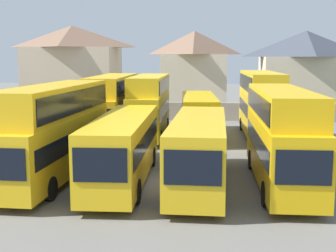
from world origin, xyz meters
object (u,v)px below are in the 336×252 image
at_px(bus_1, 55,126).
at_px(bus_8, 261,101).
at_px(bus_4, 281,132).
at_px(house_terrace_right, 305,71).
at_px(bus_2, 124,145).
at_px(bus_3, 199,147).
at_px(bus_6, 150,103).
at_px(bus_7, 199,113).
at_px(house_terrace_centre, 194,71).
at_px(house_terrace_left, 73,67).
at_px(bus_5, 113,102).

relative_size(bus_1, bus_8, 1.00).
bearing_deg(bus_4, house_terrace_right, 166.69).
height_order(bus_2, bus_3, bus_3).
xyz_separation_m(bus_6, bus_7, (3.91, 0.27, -0.85)).
height_order(bus_7, house_terrace_centre, house_terrace_centre).
height_order(bus_8, house_terrace_centre, house_terrace_centre).
bearing_deg(bus_7, bus_3, -2.14).
distance_m(bus_1, bus_6, 13.56).
relative_size(bus_6, house_terrace_left, 0.97).
distance_m(bus_1, house_terrace_left, 32.25).
xyz_separation_m(bus_5, bus_7, (6.94, 0.15, -0.85)).
xyz_separation_m(bus_4, house_terrace_right, (7.06, 30.80, 2.04)).
distance_m(bus_7, house_terrace_left, 23.71).
distance_m(bus_4, bus_7, 14.44).
bearing_deg(bus_8, bus_1, -42.11).
relative_size(bus_5, house_terrace_left, 1.09).
relative_size(bus_2, house_terrace_right, 1.14).
bearing_deg(bus_2, bus_1, -97.58).
distance_m(bus_6, house_terrace_centre, 18.11).
bearing_deg(house_terrace_right, bus_5, -136.94).
bearing_deg(bus_3, bus_2, -94.16).
bearing_deg(house_terrace_left, house_terrace_right, -1.12).
bearing_deg(bus_6, bus_8, 91.86).
relative_size(bus_7, house_terrace_centre, 1.17).
relative_size(bus_4, house_terrace_centre, 1.16).
height_order(bus_4, bus_7, bus_4).
distance_m(bus_3, bus_5, 15.84).
bearing_deg(bus_7, bus_8, 88.62).
bearing_deg(bus_7, bus_4, 14.16).
bearing_deg(bus_2, bus_4, 89.03).
height_order(house_terrace_left, house_terrace_right, house_terrace_left).
bearing_deg(bus_5, house_terrace_left, -156.00).
height_order(bus_4, bus_5, bus_5).
bearing_deg(bus_2, house_terrace_left, -160.64).
relative_size(bus_1, bus_2, 1.03).
height_order(bus_2, house_terrace_right, house_terrace_right).
relative_size(bus_1, bus_4, 1.10).
relative_size(bus_3, bus_8, 0.93).
distance_m(bus_8, house_terrace_left, 26.92).
bearing_deg(bus_4, bus_2, -89.65).
xyz_separation_m(bus_4, house_terrace_centre, (-5.47, 31.21, 2.07)).
bearing_deg(bus_7, house_terrace_left, -142.36).
distance_m(bus_6, house_terrace_right, 23.29).
bearing_deg(bus_6, house_terrace_left, -148.15).
distance_m(bus_8, house_terrace_centre, 18.37).
bearing_deg(bus_1, bus_5, -178.92).
relative_size(bus_3, house_terrace_centre, 1.18).
xyz_separation_m(bus_2, bus_7, (3.43, 13.82, -0.03)).
xyz_separation_m(bus_8, house_terrace_right, (6.64, 16.88, 1.82)).
xyz_separation_m(bus_5, house_terrace_centre, (5.92, 17.65, 2.01)).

